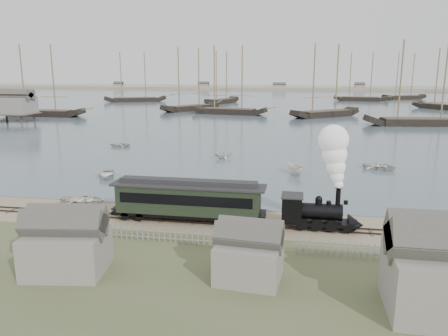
# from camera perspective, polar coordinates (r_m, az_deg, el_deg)

# --- Properties ---
(ground) EXTENTS (600.00, 600.00, 0.00)m
(ground) POSITION_cam_1_polar(r_m,az_deg,el_deg) (40.20, 2.47, -6.39)
(ground) COLOR gray
(ground) RESTS_ON ground
(harbor_water) EXTENTS (600.00, 336.00, 0.06)m
(harbor_water) POSITION_cam_1_polar(r_m,az_deg,el_deg) (208.12, 8.82, 9.04)
(harbor_water) COLOR #4D646E
(harbor_water) RESTS_ON ground
(rail_track) EXTENTS (120.00, 1.80, 0.16)m
(rail_track) POSITION_cam_1_polar(r_m,az_deg,el_deg) (38.32, 2.06, -7.30)
(rail_track) COLOR #33211C
(rail_track) RESTS_ON ground
(picket_fence_west) EXTENTS (19.00, 0.10, 1.20)m
(picket_fence_west) POSITION_cam_1_polar(r_m,az_deg,el_deg) (35.28, -9.77, -9.38)
(picket_fence_west) COLOR gray
(picket_fence_west) RESTS_ON ground
(picket_fence_east) EXTENTS (15.00, 0.10, 1.20)m
(picket_fence_east) POSITION_cam_1_polar(r_m,az_deg,el_deg) (33.77, 22.57, -11.27)
(picket_fence_east) COLOR gray
(picket_fence_east) RESTS_ON ground
(shed_left) EXTENTS (5.00, 4.00, 4.10)m
(shed_left) POSITION_cam_1_polar(r_m,az_deg,el_deg) (31.71, -19.64, -12.61)
(shed_left) COLOR gray
(shed_left) RESTS_ON ground
(shed_mid) EXTENTS (4.00, 3.50, 3.60)m
(shed_mid) POSITION_cam_1_polar(r_m,az_deg,el_deg) (29.00, 3.24, -14.32)
(shed_mid) COLOR gray
(shed_mid) RESTS_ON ground
(shed_right) EXTENTS (6.00, 5.00, 5.10)m
(shed_right) POSITION_cam_1_polar(r_m,az_deg,el_deg) (28.26, 26.45, -16.52)
(shed_right) COLOR gray
(shed_right) RESTS_ON ground
(far_spit) EXTENTS (500.00, 20.00, 1.80)m
(far_spit) POSITION_cam_1_polar(r_m,az_deg,el_deg) (287.99, 9.24, 10.03)
(far_spit) COLOR tan
(far_spit) RESTS_ON ground
(locomotive) EXTENTS (6.82, 2.55, 8.50)m
(locomotive) POSITION_cam_1_polar(r_m,az_deg,el_deg) (36.92, 13.73, -2.12)
(locomotive) COLOR black
(locomotive) RESTS_ON ground
(passenger_coach) EXTENTS (13.59, 2.62, 3.30)m
(passenger_coach) POSITION_cam_1_polar(r_m,az_deg,el_deg) (38.54, -4.70, -4.01)
(passenger_coach) COLOR black
(passenger_coach) RESTS_ON ground
(beached_dinghy) EXTENTS (3.23, 4.48, 0.92)m
(beached_dinghy) POSITION_cam_1_polar(r_m,az_deg,el_deg) (45.79, -17.92, -4.00)
(beached_dinghy) COLOR silver
(beached_dinghy) RESTS_ON ground
(rowboat_0) EXTENTS (5.00, 4.26, 0.88)m
(rowboat_0) POSITION_cam_1_polar(r_m,az_deg,el_deg) (56.06, -15.11, -0.74)
(rowboat_0) COLOR silver
(rowboat_0) RESTS_ON harbor_water
(rowboat_1) EXTENTS (3.29, 3.48, 1.44)m
(rowboat_1) POSITION_cam_1_polar(r_m,az_deg,el_deg) (65.50, -0.10, 1.88)
(rowboat_1) COLOR silver
(rowboat_1) RESTS_ON harbor_water
(rowboat_2) EXTENTS (3.79, 2.71, 1.37)m
(rowboat_2) POSITION_cam_1_polar(r_m,az_deg,el_deg) (56.28, 9.22, -0.15)
(rowboat_2) COLOR silver
(rowboat_2) RESTS_ON harbor_water
(rowboat_3) EXTENTS (4.34, 5.11, 0.90)m
(rowboat_3) POSITION_cam_1_polar(r_m,az_deg,el_deg) (61.99, 19.68, 0.23)
(rowboat_3) COLOR silver
(rowboat_3) RESTS_ON harbor_water
(rowboat_6) EXTENTS (2.72, 3.74, 0.76)m
(rowboat_6) POSITION_cam_1_polar(r_m,az_deg,el_deg) (77.85, -13.49, 3.02)
(rowboat_6) COLOR silver
(rowboat_6) RESTS_ON harbor_water
(schooner_0) EXTENTS (24.47, 5.77, 20.00)m
(schooner_0) POSITION_cam_1_polar(r_m,az_deg,el_deg) (135.00, -22.97, 10.49)
(schooner_0) COLOR black
(schooner_0) RESTS_ON harbor_water
(schooner_1) EXTENTS (16.69, 19.68, 20.00)m
(schooner_1) POSITION_cam_1_polar(r_m,az_deg,el_deg) (141.79, -4.47, 11.51)
(schooner_1) COLOR black
(schooner_1) RESTS_ON harbor_water
(schooner_2) EXTENTS (22.79, 8.55, 20.00)m
(schooner_2) POSITION_cam_1_polar(r_m,az_deg,el_deg) (130.02, 0.72, 11.43)
(schooner_2) COLOR black
(schooner_2) RESTS_ON harbor_water
(schooner_3) EXTENTS (20.23, 18.12, 20.00)m
(schooner_3) POSITION_cam_1_polar(r_m,az_deg,el_deg) (126.26, 13.27, 11.06)
(schooner_3) COLOR black
(schooner_3) RESTS_ON harbor_water
(schooner_4) EXTENTS (26.73, 9.28, 20.00)m
(schooner_4) POSITION_cam_1_polar(r_m,az_deg,el_deg) (113.88, 24.74, 10.08)
(schooner_4) COLOR black
(schooner_4) RESTS_ON harbor_water
(schooner_6) EXTENTS (25.19, 14.98, 20.00)m
(schooner_6) POSITION_cam_1_polar(r_m,az_deg,el_deg) (184.32, -11.64, 11.59)
(schooner_6) COLOR black
(schooner_6) RESTS_ON harbor_water
(schooner_7) EXTENTS (11.38, 20.36, 20.00)m
(schooner_7) POSITION_cam_1_polar(r_m,az_deg,el_deg) (171.38, -0.26, 11.77)
(schooner_7) COLOR black
(schooner_7) RESTS_ON harbor_water
(schooner_8) EXTENTS (22.27, 6.68, 20.00)m
(schooner_8) POSITION_cam_1_polar(r_m,az_deg,el_deg) (193.14, 17.58, 11.30)
(schooner_8) COLOR black
(schooner_8) RESTS_ON harbor_water
(schooner_9) EXTENTS (20.17, 12.19, 20.00)m
(schooner_9) POSITION_cam_1_polar(r_m,az_deg,el_deg) (210.20, 22.66, 11.00)
(schooner_9) COLOR black
(schooner_9) RESTS_ON harbor_water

